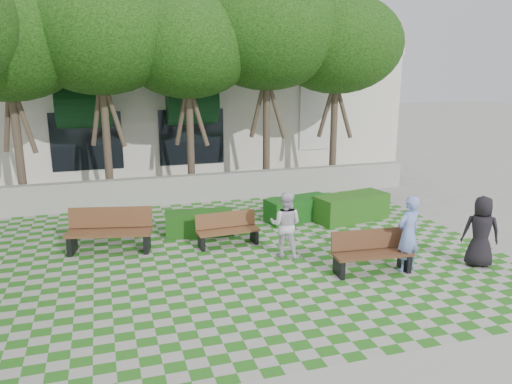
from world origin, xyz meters
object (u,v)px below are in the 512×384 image
object	(u,v)px
person_white	(286,224)
bench_mid	(227,230)
bench_west	(110,231)
hedge_midright	(298,209)
hedge_east	(351,207)
bench_east	(371,253)
person_dark	(481,232)
hedge_midleft	(199,223)
person_blue	(408,234)

from	to	relation	value
person_white	bench_mid	bearing A→B (deg)	-14.16
bench_mid	bench_west	world-z (taller)	bench_west
bench_mid	person_white	bearing A→B (deg)	-48.77
hedge_midright	hedge_east	bearing A→B (deg)	-16.97
bench_east	hedge_east	distance (m)	3.79
bench_east	person_dark	size ratio (longest dim) A/B	1.10
hedge_midleft	person_dark	world-z (taller)	person_dark
person_white	hedge_east	bearing A→B (deg)	-111.68
bench_east	person_dark	xyz separation A→B (m)	(2.46, -0.41, 0.37)
person_dark	person_white	distance (m)	4.32
bench_east	person_white	size ratio (longest dim) A/B	1.13
bench_east	person_blue	xyz separation A→B (m)	(0.78, -0.16, 0.41)
hedge_midright	person_dark	size ratio (longest dim) A/B	1.19
hedge_midleft	person_white	distance (m)	2.74
bench_mid	person_blue	bearing A→B (deg)	-42.13
person_white	bench_east	bearing A→B (deg)	167.20
bench_mid	hedge_midright	size ratio (longest dim) A/B	0.82
person_dark	person_blue	bearing A→B (deg)	22.29
hedge_midleft	person_white	world-z (taller)	person_white
person_blue	hedge_east	bearing A→B (deg)	-113.09
person_blue	person_white	xyz separation A→B (m)	(-2.23, 1.57, -0.06)
bench_mid	person_white	size ratio (longest dim) A/B	1.01
bench_east	person_blue	world-z (taller)	person_blue
bench_west	hedge_midleft	bearing A→B (deg)	26.68
person_dark	bench_east	bearing A→B (deg)	21.38
hedge_midright	person_blue	xyz separation A→B (m)	(0.86, -4.13, 0.51)
hedge_east	person_dark	xyz separation A→B (m)	(1.08, -3.94, 0.42)
bench_west	hedge_east	distance (m)	6.76
bench_east	hedge_midleft	distance (m)	4.71
bench_west	person_blue	bearing A→B (deg)	-14.75
bench_mid	bench_west	xyz separation A→B (m)	(-2.80, 0.43, 0.11)
bench_west	hedge_midleft	world-z (taller)	bench_west
bench_west	person_white	distance (m)	4.22
bench_mid	person_white	world-z (taller)	person_white
hedge_midleft	person_blue	size ratio (longest dim) A/B	1.05
hedge_midright	hedge_midleft	xyz separation A→B (m)	(-2.98, -0.41, -0.02)
bench_east	person_dark	bearing A→B (deg)	-4.95
hedge_midleft	person_dark	bearing A→B (deg)	-35.76
hedge_east	hedge_midleft	bearing A→B (deg)	179.45
bench_east	hedge_east	bearing A→B (deg)	73.12
hedge_east	hedge_midleft	xyz separation A→B (m)	(-4.45, 0.04, -0.07)
bench_east	hedge_midright	size ratio (longest dim) A/B	0.92
bench_east	person_white	xyz separation A→B (m)	(-1.44, 1.42, 0.34)
bench_west	hedge_midleft	size ratio (longest dim) A/B	1.17
person_white	hedge_midleft	bearing A→B (deg)	-21.36
bench_west	hedge_midright	world-z (taller)	bench_west
hedge_midleft	person_white	xyz separation A→B (m)	(1.62, -2.15, 0.47)
bench_west	person_dark	xyz separation A→B (m)	(7.82, -3.40, 0.30)
hedge_midright	person_blue	distance (m)	4.25
hedge_midright	person_white	bearing A→B (deg)	-118.03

